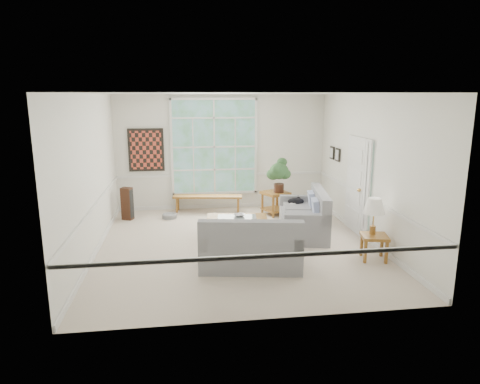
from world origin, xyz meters
name	(u,v)px	position (x,y,z in m)	size (l,w,h in m)	color
floor	(236,245)	(0.00, 0.00, -0.01)	(5.50, 6.00, 0.01)	beige
ceiling	(236,93)	(0.00, 0.00, 3.00)	(5.50, 6.00, 0.02)	white
wall_back	(222,152)	(0.00, 3.00, 1.50)	(5.50, 0.02, 3.00)	white
wall_front	(266,213)	(0.00, -3.00, 1.50)	(5.50, 0.02, 3.00)	white
wall_left	(91,176)	(-2.75, 0.00, 1.50)	(0.02, 6.00, 3.00)	white
wall_right	(370,169)	(2.75, 0.00, 1.50)	(0.02, 6.00, 3.00)	white
window_back	(214,147)	(-0.20, 2.96, 1.65)	(2.30, 0.08, 2.40)	white
entry_door	(355,184)	(2.71, 0.60, 1.05)	(0.08, 0.90, 2.10)	white
door_sidelight	(367,186)	(2.71, -0.03, 1.15)	(0.08, 0.26, 1.90)	white
wall_art	(146,150)	(-1.95, 2.95, 1.60)	(0.90, 0.06, 1.10)	maroon
wall_frame_near	(337,155)	(2.71, 1.75, 1.55)	(0.04, 0.26, 0.32)	black
wall_frame_far	(332,153)	(2.71, 2.15, 1.55)	(0.04, 0.26, 0.32)	black
loveseat_right	(303,213)	(1.52, 0.49, 0.48)	(0.93, 1.79, 0.97)	gray
loveseat_front	(251,241)	(0.10, -1.17, 0.47)	(1.75, 0.91, 0.95)	gray
coffee_table	(237,228)	(0.06, 0.37, 0.23)	(1.26, 0.69, 0.47)	brown
pewter_bowl	(239,215)	(0.11, 0.41, 0.50)	(0.28, 0.28, 0.07)	#98989E
window_bench	(208,203)	(-0.41, 2.65, 0.21)	(1.79, 0.35, 0.42)	brown
end_table	(275,203)	(1.27, 2.14, 0.29)	(0.58, 0.58, 0.58)	brown
houseplant	(279,175)	(1.34, 2.07, 1.03)	(0.51, 0.51, 0.88)	#2C532B
side_table	(374,247)	(2.40, -1.15, 0.24)	(0.46, 0.46, 0.47)	brown
table_lamp	(374,216)	(2.39, -1.07, 0.81)	(0.39, 0.39, 0.68)	silver
pet_bed	(170,216)	(-1.39, 2.13, 0.06)	(0.38, 0.38, 0.11)	slate
floor_speaker	(127,204)	(-2.40, 2.17, 0.40)	(0.25, 0.19, 0.79)	#361C11
cat	(296,201)	(1.53, 1.13, 0.59)	(0.38, 0.27, 0.18)	black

